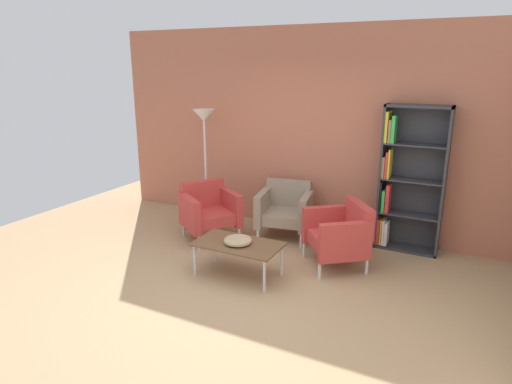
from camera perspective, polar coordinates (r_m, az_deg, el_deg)
ground_plane at (r=4.82m, az=-4.03°, el=-13.53°), size 8.32×8.32×0.00m
brick_back_panel at (r=6.49m, az=7.02°, el=7.73°), size 6.40×0.12×2.90m
bookshelf_tall at (r=6.06m, az=18.65°, el=1.42°), size 0.80×0.30×1.90m
coffee_table_low at (r=5.15m, az=-2.33°, el=-6.90°), size 1.00×0.56×0.40m
decorative_bowl at (r=5.13m, az=-2.34°, el=-6.22°), size 0.32×0.32×0.05m
armchair_near_window at (r=6.27m, az=-6.09°, el=-2.26°), size 0.93×0.94×0.78m
armchair_by_bookshelf at (r=5.48m, az=10.76°, el=-5.21°), size 0.94×0.95×0.78m
armchair_corner_red at (r=6.28m, az=3.77°, el=-2.17°), size 0.82×0.78×0.78m
floor_lamp_torchiere at (r=6.71m, az=-6.63°, el=8.00°), size 0.32×0.32×1.74m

